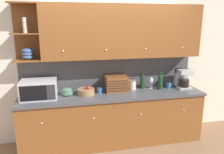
# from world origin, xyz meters

# --- Properties ---
(ground_plane) EXTENTS (24.00, 24.00, 0.00)m
(ground_plane) POSITION_xyz_m (0.00, 0.00, 0.00)
(ground_plane) COLOR #896647
(wall_back) EXTENTS (5.52, 0.06, 2.60)m
(wall_back) POSITION_xyz_m (0.00, 0.03, 1.30)
(wall_back) COLOR silver
(wall_back) RESTS_ON ground_plane
(counter_unit) EXTENTS (3.14, 0.67, 0.91)m
(counter_unit) POSITION_xyz_m (0.00, -0.32, 0.46)
(counter_unit) COLOR brown
(counter_unit) RESTS_ON ground_plane
(backsplash_panel) EXTENTS (3.12, 0.01, 0.60)m
(backsplash_panel) POSITION_xyz_m (0.00, -0.01, 1.21)
(backsplash_panel) COLOR #4C4C51
(backsplash_panel) RESTS_ON counter_unit
(upper_cabinets) EXTENTS (3.12, 0.36, 0.88)m
(upper_cabinets) POSITION_xyz_m (0.17, -0.17, 1.94)
(upper_cabinets) COLOR brown
(upper_cabinets) RESTS_ON backsplash_panel
(microwave) EXTENTS (0.56, 0.40, 0.30)m
(microwave) POSITION_xyz_m (-1.21, -0.30, 1.06)
(microwave) COLOR silver
(microwave) RESTS_ON counter_unit
(bowl_stack_on_counter) EXTENTS (0.19, 0.19, 0.12)m
(bowl_stack_on_counter) POSITION_xyz_m (-0.78, -0.23, 0.96)
(bowl_stack_on_counter) COLOR slate
(bowl_stack_on_counter) RESTS_ON counter_unit
(fruit_basket) EXTENTS (0.28, 0.28, 0.16)m
(fruit_basket) POSITION_xyz_m (-0.46, -0.27, 0.96)
(fruit_basket) COLOR #937047
(fruit_basket) RESTS_ON counter_unit
(mug_blue_second) EXTENTS (0.11, 0.09, 0.09)m
(mug_blue_second) POSITION_xyz_m (-0.22, -0.23, 0.95)
(mug_blue_second) COLOR #38669E
(mug_blue_second) RESTS_ON counter_unit
(bread_box) EXTENTS (0.38, 0.30, 0.27)m
(bread_box) POSITION_xyz_m (0.08, -0.18, 1.04)
(bread_box) COLOR brown
(bread_box) RESTS_ON counter_unit
(storage_canister) EXTENTS (0.13, 0.13, 0.17)m
(storage_canister) POSITION_xyz_m (0.39, -0.16, 0.99)
(storage_canister) COLOR silver
(storage_canister) RESTS_ON counter_unit
(wine_bottle) EXTENTS (0.08, 0.08, 0.30)m
(wine_bottle) POSITION_xyz_m (0.59, -0.13, 1.04)
(wine_bottle) COLOR #19381E
(wine_bottle) RESTS_ON counter_unit
(wine_glass) EXTENTS (0.08, 0.08, 0.21)m
(wine_glass) POSITION_xyz_m (0.75, -0.17, 1.05)
(wine_glass) COLOR silver
(wine_glass) RESTS_ON counter_unit
(second_wine_bottle) EXTENTS (0.09, 0.09, 0.33)m
(second_wine_bottle) POSITION_xyz_m (0.90, -0.24, 1.06)
(second_wine_bottle) COLOR #19381E
(second_wine_bottle) RESTS_ON counter_unit
(mug) EXTENTS (0.10, 0.09, 0.11)m
(mug) POSITION_xyz_m (1.08, -0.22, 0.96)
(mug) COLOR #38669E
(mug) RESTS_ON counter_unit
(coffee_maker) EXTENTS (0.25, 0.24, 0.35)m
(coffee_maker) POSITION_xyz_m (1.34, -0.25, 1.08)
(coffee_maker) COLOR #B7B7BC
(coffee_maker) RESTS_ON counter_unit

